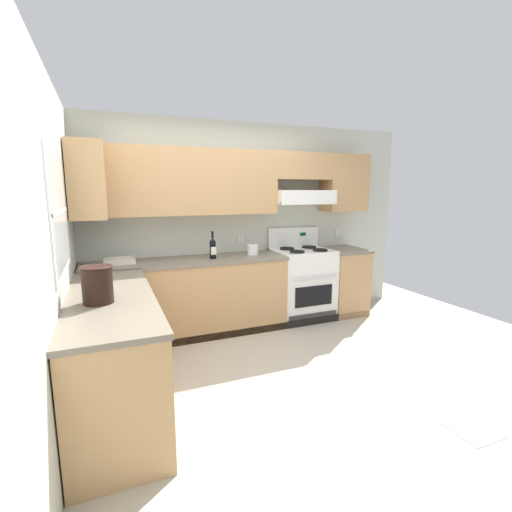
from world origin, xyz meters
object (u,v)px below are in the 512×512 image
bowl (119,262)px  paper_towel_roll (253,250)px  wine_bottle (213,248)px  bucket (97,284)px  stove (302,283)px

bowl → paper_towel_roll: 1.57m
wine_bottle → bucket: bearing=-132.0°
bucket → paper_towel_roll: 2.29m
bucket → paper_towel_roll: (1.77, 1.45, -0.08)m
bucket → paper_towel_roll: size_ratio=2.00×
stove → bowl: (-2.28, 0.04, 0.45)m
bucket → wine_bottle: bearing=48.0°
stove → bowl: size_ratio=3.67×
stove → paper_towel_roll: bearing=178.1°
bowl → bucket: 1.49m
bowl → bucket: (-0.20, -1.47, 0.12)m
bucket → paper_towel_roll: bearing=39.3°
paper_towel_roll → stove: bearing=-1.9°
wine_bottle → bowl: wine_bottle is taller
bowl → paper_towel_roll: (1.57, -0.02, 0.04)m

